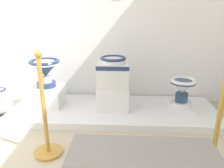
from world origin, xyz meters
TOP-DOWN VIEW (x-y plane):
  - display_platform at (1.61, 2.17)m, footprint 2.63×0.92m
  - plinth_block_leftmost at (0.73, 2.22)m, footprint 0.39×0.36m
  - antique_toilet_leftmost at (0.73, 2.22)m, footprint 0.38×0.38m
  - plinth_block_squat_floral at (1.60, 2.17)m, footprint 0.40×0.36m
  - antique_toilet_squat_floral at (1.60, 2.17)m, footprint 0.39×0.33m
  - plinth_block_broad_patterned at (2.46, 2.17)m, footprint 0.30×0.34m
  - antique_toilet_broad_patterned at (2.46, 2.17)m, footprint 0.32×0.32m
  - decorative_vase_spare at (0.20, 2.05)m, footprint 0.24×0.24m
  - stanchion_post_near_left at (1.03, 1.30)m, footprint 0.27×0.27m
  - stanchion_post_near_right at (2.49, 1.17)m, footprint 0.22×0.22m

SIDE VIEW (x-z plane):
  - display_platform at x=1.61m, z-range 0.00..0.09m
  - plinth_block_broad_patterned at x=2.46m, z-range 0.09..0.14m
  - decorative_vase_spare at x=0.20m, z-range -0.02..0.34m
  - plinth_block_leftmost at x=0.73m, z-range 0.09..0.35m
  - plinth_block_squat_floral at x=1.60m, z-range 0.09..0.37m
  - stanchion_post_near_left at x=1.03m, z-range -0.21..0.76m
  - stanchion_post_near_right at x=2.49m, z-range -0.17..0.90m
  - antique_toilet_broad_patterned at x=2.46m, z-range 0.19..0.54m
  - antique_toilet_squat_floral at x=1.60m, z-range 0.38..0.77m
  - antique_toilet_leftmost at x=0.73m, z-range 0.40..0.76m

